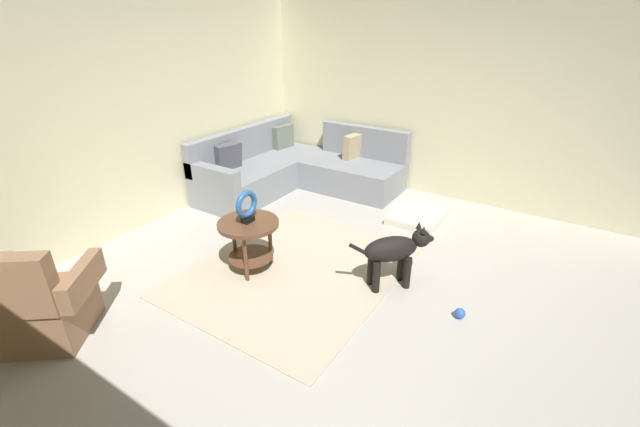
# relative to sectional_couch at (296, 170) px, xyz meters

# --- Properties ---
(ground_plane) EXTENTS (6.00, 6.00, 0.10)m
(ground_plane) POSITION_rel_sectional_couch_xyz_m (-1.99, -2.01, -0.34)
(ground_plane) COLOR #B7B2A8
(wall_back) EXTENTS (6.00, 0.12, 2.70)m
(wall_back) POSITION_rel_sectional_couch_xyz_m (-1.99, 0.93, 1.06)
(wall_back) COLOR beige
(wall_back) RESTS_ON ground_plane
(wall_right) EXTENTS (0.12, 6.00, 2.70)m
(wall_right) POSITION_rel_sectional_couch_xyz_m (0.95, -2.01, 1.06)
(wall_right) COLOR beige
(wall_right) RESTS_ON ground_plane
(area_rug) EXTENTS (2.30, 1.90, 0.01)m
(area_rug) POSITION_rel_sectional_couch_xyz_m (-1.84, -1.31, -0.29)
(area_rug) COLOR #BCAD93
(area_rug) RESTS_ON ground_plane
(sectional_couch) EXTENTS (2.20, 2.25, 0.88)m
(sectional_couch) POSITION_rel_sectional_couch_xyz_m (0.00, 0.00, 0.00)
(sectional_couch) COLOR gray
(sectional_couch) RESTS_ON ground_plane
(armchair) EXTENTS (0.96, 1.00, 0.88)m
(armchair) POSITION_rel_sectional_couch_xyz_m (-3.71, -0.21, 0.03)
(armchair) COLOR #936B4C
(armchair) RESTS_ON ground_plane
(side_table) EXTENTS (0.60, 0.60, 0.54)m
(side_table) POSITION_rel_sectional_couch_xyz_m (-2.06, -0.91, 0.12)
(side_table) COLOR brown
(side_table) RESTS_ON ground_plane
(torus_sculpture) EXTENTS (0.28, 0.08, 0.33)m
(torus_sculpture) POSITION_rel_sectional_couch_xyz_m (-2.06, -0.91, 0.42)
(torus_sculpture) COLOR black
(torus_sculpture) RESTS_ON side_table
(dog_bed_mat) EXTENTS (0.80, 0.60, 0.09)m
(dog_bed_mat) POSITION_rel_sectional_couch_xyz_m (-0.01, -1.93, -0.25)
(dog_bed_mat) COLOR beige
(dog_bed_mat) RESTS_ON ground_plane
(dog) EXTENTS (0.66, 0.61, 0.63)m
(dog) POSITION_rel_sectional_couch_xyz_m (-1.54, -2.24, 0.09)
(dog) COLOR black
(dog) RESTS_ON ground_plane
(dog_toy_ball) EXTENTS (0.09, 0.09, 0.09)m
(dog_toy_ball) POSITION_rel_sectional_couch_xyz_m (-1.68, -2.93, -0.25)
(dog_toy_ball) COLOR blue
(dog_toy_ball) RESTS_ON ground_plane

